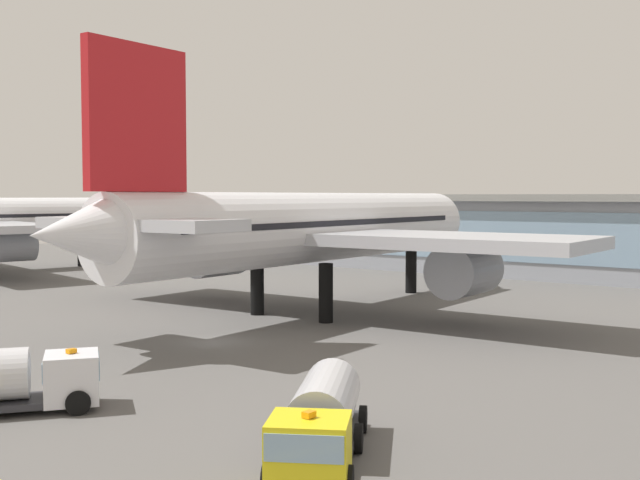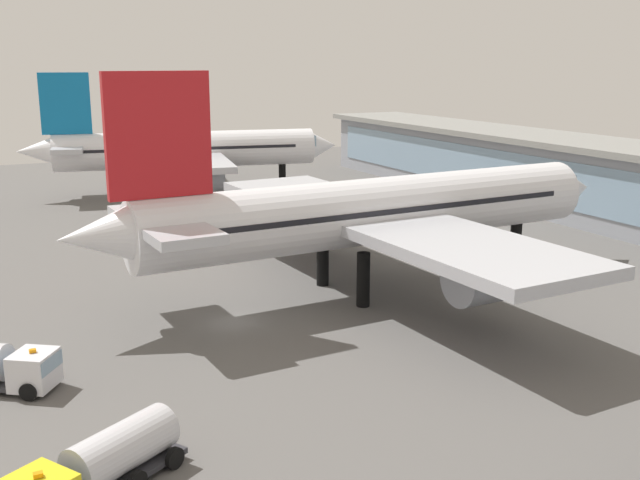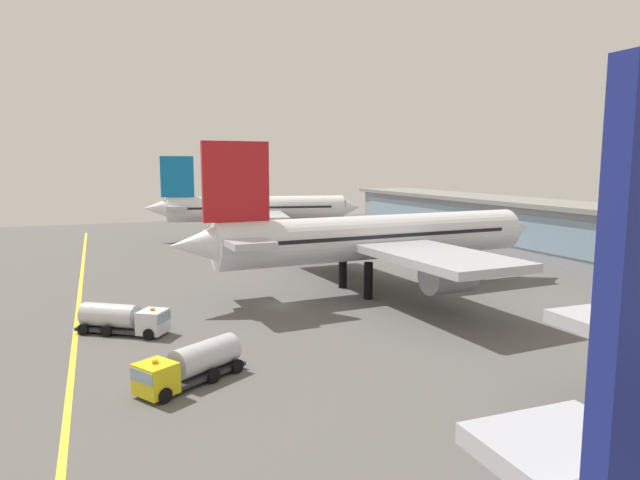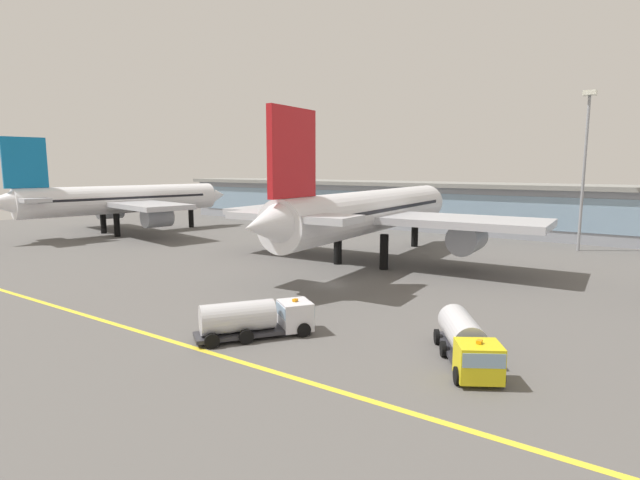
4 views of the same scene
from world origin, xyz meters
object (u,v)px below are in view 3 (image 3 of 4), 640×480
Objects in this scene: airliner_near_left at (256,209)px; baggage_tug_near at (125,319)px; fuel_tanker_truck at (189,365)px; airliner_near_right at (376,238)px.

airliner_near_left reaches higher than baggage_tug_near.
airliner_near_left is at bearing -140.41° from fuel_tanker_truck.
fuel_tanker_truck is (76.91, -26.61, -5.08)m from airliner_near_left.
airliner_near_left is 54.52m from airliner_near_right.
fuel_tanker_truck is at bearing -98.27° from airliner_near_left.
fuel_tanker_truck is at bearing -143.82° from airliner_near_right.
airliner_near_right reaches higher than airliner_near_left.
airliner_near_right is 32.51m from baggage_tug_near.
airliner_near_left is 5.34× the size of baggage_tug_near.
airliner_near_left is 69.12m from baggage_tug_near.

